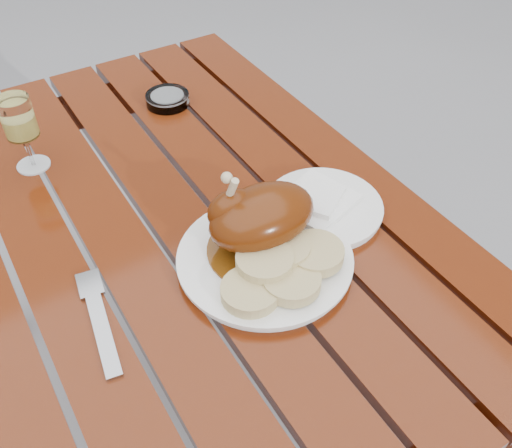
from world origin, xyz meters
The scene contains 11 objects.
ground centered at (0.00, 0.00, 0.00)m, with size 60.00×60.00×0.00m, color slate.
table centered at (0.00, 0.00, 0.38)m, with size 0.80×1.20×0.75m, color maroon.
dinner_plate centered at (0.07, -0.18, 0.76)m, with size 0.29×0.29×0.02m, color white.
roast_duck centered at (0.08, -0.15, 0.82)m, with size 0.20×0.17×0.13m.
bread_dumplings centered at (0.07, -0.23, 0.79)m, with size 0.21×0.15×0.04m.
wine_glass centered at (-0.18, 0.27, 0.83)m, with size 0.06×0.06×0.15m, color #F2E56E.
side_plate centered at (0.22, -0.13, 0.76)m, with size 0.21×0.21×0.02m, color white.
napkin centered at (0.21, -0.12, 0.77)m, with size 0.13×0.12×0.01m, color white.
ashtray centered at (0.14, 0.34, 0.76)m, with size 0.10×0.10×0.02m, color #B2B7BC.
fork centered at (-0.20, -0.17, 0.75)m, with size 0.02×0.19×0.01m, color gray.
knife centered at (0.09, -0.16, 0.75)m, with size 0.02×0.22×0.01m, color gray.
Camera 1 is at (-0.27, -0.71, 1.44)m, focal length 40.00 mm.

